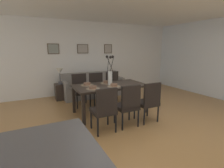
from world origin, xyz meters
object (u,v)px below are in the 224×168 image
centerpiece_vase (110,74)px  framed_picture_right (108,49)px  dining_chair_near_right (81,88)px  bowl_near_right (87,84)px  framed_picture_left (53,49)px  bowl_far_left (114,85)px  dining_chair_far_right (97,87)px  dining_table (110,88)px  dining_chair_mid_right (114,85)px  sofa (93,88)px  dining_chair_far_left (128,104)px  bowl_far_right (107,82)px  side_table (61,92)px  dining_chair_near_left (105,108)px  table_lamp (60,73)px  framed_picture_center (83,49)px  bowl_near_left (93,87)px  dining_chair_mid_left (149,100)px

centerpiece_vase → framed_picture_right: (1.01, 2.23, 0.61)m
dining_chair_near_right → bowl_near_right: dining_chair_near_right is taller
dining_chair_near_right → framed_picture_left: 1.80m
bowl_far_left → framed_picture_right: 2.78m
dining_chair_far_right → framed_picture_right: bearing=53.2°
dining_table → dining_chair_mid_right: bearing=57.9°
dining_chair_near_right → framed_picture_left: bearing=110.6°
sofa → framed_picture_left: (-1.18, 0.48, 1.35)m
dining_chair_far_left → framed_picture_right: 3.47m
centerpiece_vase → framed_picture_left: 2.52m
bowl_far_right → side_table: (-0.93, 1.54, -0.52)m
sofa → framed_picture_left: bearing=157.8°
dining_chair_far_right → framed_picture_right: (1.01, 1.36, 1.12)m
dining_chair_near_left → side_table: (-0.37, 2.66, -0.25)m
dining_chair_far_left → dining_chair_far_right: bearing=89.7°
table_lamp → dining_chair_near_left: bearing=-82.0°
bowl_near_right → framed_picture_center: size_ratio=0.42×
dining_table → table_lamp: 2.00m
sofa → framed_picture_right: 1.66m
sofa → framed_picture_center: framed_picture_center is taller
side_table → dining_chair_near_right: bearing=-63.6°
framed_picture_center → dining_chair_near_left: bearing=-100.2°
side_table → framed_picture_left: bearing=99.1°
bowl_far_right → dining_chair_near_right: bearing=126.4°
dining_chair_far_left → centerpiece_vase: bearing=88.9°
bowl_near_right → table_lamp: size_ratio=0.33×
bowl_near_left → sofa: 2.15m
dining_chair_far_left → bowl_far_right: dining_chair_far_left is taller
dining_chair_mid_right → bowl_far_left: (-0.57, -1.12, 0.27)m
dining_chair_near_left → framed_picture_center: framed_picture_center is taller
framed_picture_center → dining_chair_mid_left: bearing=-80.5°
framed_picture_center → dining_chair_mid_right: bearing=-66.7°
centerpiece_vase → bowl_far_right: (-0.00, 0.21, -0.24)m
framed_picture_center → bowl_near_right: bearing=-105.0°
dining_chair_far_right → framed_picture_left: (-1.00, 1.36, 1.12)m
table_lamp → framed_picture_right: framed_picture_right is taller
table_lamp → framed_picture_left: (-0.08, 0.48, 0.74)m
dining_chair_near_left → framed_picture_left: size_ratio=2.48×
dining_chair_far_left → sofa: 2.66m
dining_chair_near_right → bowl_far_right: size_ratio=5.41×
bowl_near_right → framed_picture_center: (0.54, 2.02, 0.85)m
bowl_near_right → table_lamp: bearing=104.3°
dining_chair_near_left → bowl_near_left: bearing=88.2°
centerpiece_vase → framed_picture_center: (-0.00, 2.23, 0.61)m
table_lamp → dining_chair_mid_right: bearing=-29.4°
dining_chair_far_left → bowl_far_right: bearing=89.2°
dining_chair_mid_left → centerpiece_vase: (-0.52, 0.90, 0.51)m
bowl_far_right → framed_picture_left: 2.41m
bowl_far_right → framed_picture_left: (-1.01, 2.02, 0.85)m
dining_chair_far_left → bowl_near_right: 1.25m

